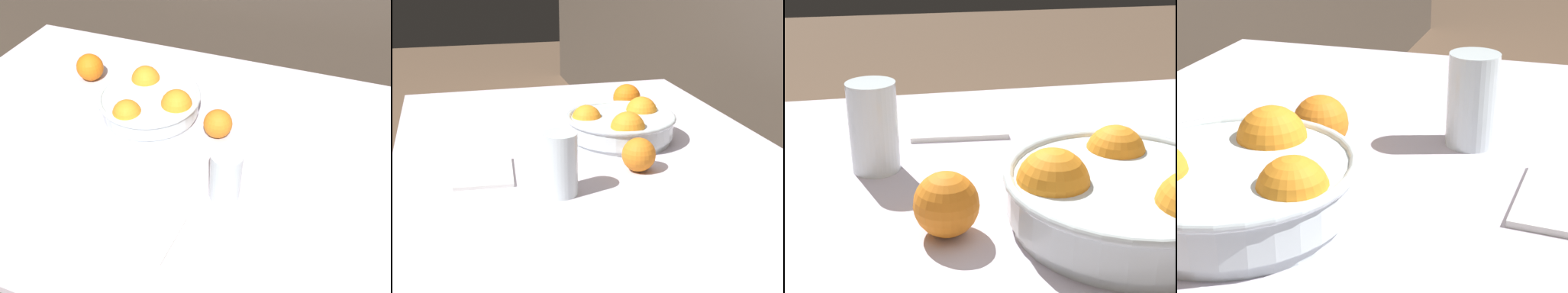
# 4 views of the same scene
# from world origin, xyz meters

# --- Properties ---
(dining_table) EXTENTS (1.31, 0.92, 0.74)m
(dining_table) POSITION_xyz_m (0.00, 0.00, 0.66)
(dining_table) COLOR silver
(dining_table) RESTS_ON ground_plane
(fruit_bowl) EXTENTS (0.28, 0.28, 0.10)m
(fruit_bowl) POSITION_xyz_m (-0.05, 0.09, 0.78)
(fruit_bowl) COLOR silver
(fruit_bowl) RESTS_ON dining_table
(juice_glass) EXTENTS (0.07, 0.07, 0.13)m
(juice_glass) POSITION_xyz_m (0.22, -0.12, 0.80)
(juice_glass) COLOR #F4A314
(juice_glass) RESTS_ON dining_table
(orange_loose_near_bowl) EXTENTS (0.07, 0.07, 0.07)m
(orange_loose_near_bowl) POSITION_xyz_m (0.14, 0.07, 0.77)
(orange_loose_near_bowl) COLOR orange
(orange_loose_near_bowl) RESTS_ON dining_table
(napkin) EXTENTS (0.17, 0.14, 0.01)m
(napkin) POSITION_xyz_m (0.08, -0.26, 0.74)
(napkin) COLOR white
(napkin) RESTS_ON dining_table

